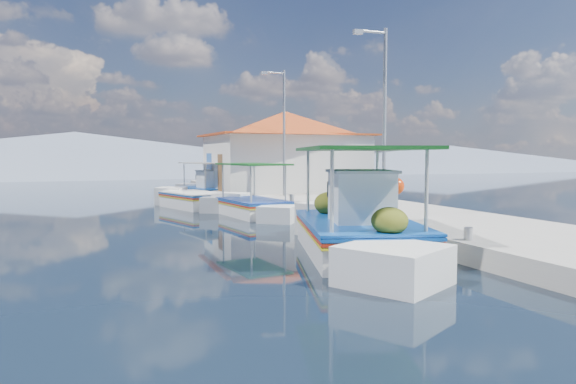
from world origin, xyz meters
name	(u,v)px	position (x,y,z in m)	size (l,w,h in m)	color
ground	(271,250)	(0.00, 0.00, 0.00)	(160.00, 160.00, 0.00)	black
quay	(358,210)	(5.90, 6.00, 0.25)	(5.00, 44.00, 0.50)	#A8A49D
bollards	(319,203)	(3.80, 5.25, 0.65)	(0.20, 17.20, 0.30)	#A5A8AD
main_caique	(355,231)	(1.82, -1.19, 0.57)	(4.29, 8.61, 2.96)	white
caique_green_canopy	(253,207)	(1.90, 7.53, 0.35)	(2.37, 6.27, 2.36)	white
caique_blue_hull	(193,202)	(0.30, 11.60, 0.30)	(3.01, 6.00, 1.11)	white
caique_far	(207,192)	(1.99, 16.26, 0.42)	(2.72, 6.33, 2.26)	white
harbor_building	(285,149)	(6.20, 15.00, 2.78)	(10.49, 10.49, 4.40)	silver
lamp_post_near	(382,112)	(4.51, 2.00, 3.85)	(1.21, 0.14, 6.00)	#A5A8AD
lamp_post_far	(282,126)	(4.51, 11.00, 3.85)	(1.21, 0.14, 6.00)	#A5A8AD
mountain_ridge	(172,158)	(6.54, 56.00, 2.04)	(171.40, 96.00, 5.50)	slate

